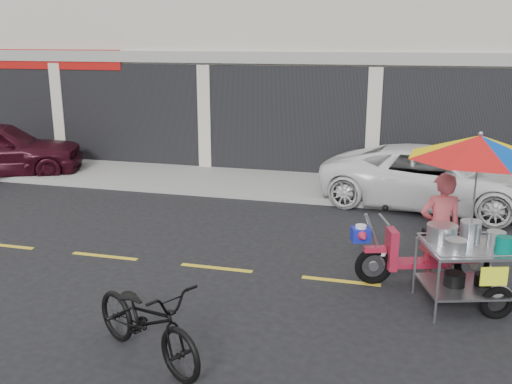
# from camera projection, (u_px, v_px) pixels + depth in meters

# --- Properties ---
(ground) EXTENTS (90.00, 90.00, 0.00)m
(ground) POSITION_uv_depth(u_px,v_px,m) (341.00, 281.00, 8.68)
(ground) COLOR black
(sidewalk) EXTENTS (45.00, 3.00, 0.15)m
(sidewalk) POSITION_uv_depth(u_px,v_px,m) (368.00, 188.00, 13.79)
(sidewalk) COLOR gray
(sidewalk) RESTS_ON ground
(shophouse_block) EXTENTS (36.00, 8.11, 10.40)m
(shophouse_block) POSITION_uv_depth(u_px,v_px,m) (485.00, 15.00, 16.76)
(shophouse_block) COLOR beige
(shophouse_block) RESTS_ON ground
(centerline) EXTENTS (42.00, 0.10, 0.01)m
(centerline) POSITION_uv_depth(u_px,v_px,m) (341.00, 281.00, 8.68)
(centerline) COLOR gold
(centerline) RESTS_ON ground
(white_pickup) EXTENTS (5.05, 3.03, 1.31)m
(white_pickup) POSITION_uv_depth(u_px,v_px,m) (433.00, 178.00, 12.35)
(white_pickup) COLOR white
(white_pickup) RESTS_ON ground
(near_bicycle) EXTENTS (1.97, 1.51, 0.99)m
(near_bicycle) POSITION_uv_depth(u_px,v_px,m) (147.00, 320.00, 6.45)
(near_bicycle) COLOR black
(near_bicycle) RESTS_ON ground
(food_vendor_rig) EXTENTS (2.80, 2.32, 2.43)m
(food_vendor_rig) POSITION_uv_depth(u_px,v_px,m) (461.00, 194.00, 7.79)
(food_vendor_rig) COLOR black
(food_vendor_rig) RESTS_ON ground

